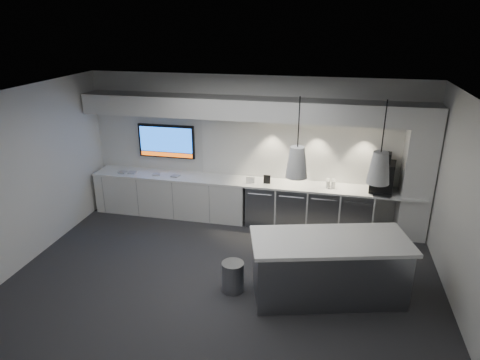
% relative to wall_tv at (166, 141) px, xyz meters
% --- Properties ---
extents(floor, '(7.00, 7.00, 0.00)m').
position_rel_wall_tv_xyz_m(floor, '(1.90, -2.45, -1.56)').
color(floor, '#2A2A2C').
rests_on(floor, ground).
extents(ceiling, '(7.00, 7.00, 0.00)m').
position_rel_wall_tv_xyz_m(ceiling, '(1.90, -2.45, 1.44)').
color(ceiling, black).
rests_on(ceiling, wall_back).
extents(wall_back, '(7.00, 0.00, 7.00)m').
position_rel_wall_tv_xyz_m(wall_back, '(1.90, 0.05, -0.06)').
color(wall_back, silver).
rests_on(wall_back, floor).
extents(wall_front, '(7.00, 0.00, 7.00)m').
position_rel_wall_tv_xyz_m(wall_front, '(1.90, -4.95, -0.06)').
color(wall_front, silver).
rests_on(wall_front, floor).
extents(wall_left, '(0.00, 7.00, 7.00)m').
position_rel_wall_tv_xyz_m(wall_left, '(-1.60, -2.45, -0.06)').
color(wall_left, silver).
rests_on(wall_left, floor).
extents(wall_right, '(0.00, 7.00, 7.00)m').
position_rel_wall_tv_xyz_m(wall_right, '(5.40, -2.45, -0.06)').
color(wall_right, silver).
rests_on(wall_right, floor).
extents(back_counter, '(6.80, 0.65, 0.04)m').
position_rel_wall_tv_xyz_m(back_counter, '(1.90, -0.27, -0.68)').
color(back_counter, white).
rests_on(back_counter, left_base_cabinets).
extents(left_base_cabinets, '(3.30, 0.63, 0.86)m').
position_rel_wall_tv_xyz_m(left_base_cabinets, '(0.15, -0.27, -1.13)').
color(left_base_cabinets, white).
rests_on(left_base_cabinets, floor).
extents(fridge_unit_a, '(0.60, 0.61, 0.85)m').
position_rel_wall_tv_xyz_m(fridge_unit_a, '(2.15, -0.27, -1.13)').
color(fridge_unit_a, gray).
rests_on(fridge_unit_a, floor).
extents(fridge_unit_b, '(0.60, 0.61, 0.85)m').
position_rel_wall_tv_xyz_m(fridge_unit_b, '(2.78, -0.27, -1.13)').
color(fridge_unit_b, gray).
rests_on(fridge_unit_b, floor).
extents(fridge_unit_c, '(0.60, 0.61, 0.85)m').
position_rel_wall_tv_xyz_m(fridge_unit_c, '(3.41, -0.27, -1.13)').
color(fridge_unit_c, gray).
rests_on(fridge_unit_c, floor).
extents(fridge_unit_d, '(0.60, 0.61, 0.85)m').
position_rel_wall_tv_xyz_m(fridge_unit_d, '(4.04, -0.27, -1.13)').
color(fridge_unit_d, gray).
rests_on(fridge_unit_d, floor).
extents(backsplash, '(4.60, 0.03, 1.30)m').
position_rel_wall_tv_xyz_m(backsplash, '(3.10, 0.03, -0.01)').
color(backsplash, white).
rests_on(backsplash, wall_back).
extents(soffit, '(6.90, 0.60, 0.40)m').
position_rel_wall_tv_xyz_m(soffit, '(1.90, -0.25, 0.84)').
color(soffit, white).
rests_on(soffit, wall_back).
extents(column, '(0.55, 0.55, 2.60)m').
position_rel_wall_tv_xyz_m(column, '(5.10, -0.25, -0.26)').
color(column, white).
rests_on(column, floor).
extents(wall_tv, '(1.25, 0.07, 0.72)m').
position_rel_wall_tv_xyz_m(wall_tv, '(0.00, 0.00, 0.00)').
color(wall_tv, black).
rests_on(wall_tv, wall_back).
extents(island, '(2.51, 1.56, 0.99)m').
position_rel_wall_tv_xyz_m(island, '(3.56, -2.60, -1.06)').
color(island, gray).
rests_on(island, floor).
extents(bin, '(0.43, 0.43, 0.49)m').
position_rel_wall_tv_xyz_m(bin, '(2.11, -2.77, -1.31)').
color(bin, gray).
rests_on(bin, floor).
extents(coffee_machine, '(0.50, 0.65, 0.77)m').
position_rel_wall_tv_xyz_m(coffee_machine, '(4.47, -0.25, -0.34)').
color(coffee_machine, black).
rests_on(coffee_machine, back_counter).
extents(sign_black, '(0.14, 0.02, 0.18)m').
position_rel_wall_tv_xyz_m(sign_black, '(2.25, -0.34, -0.57)').
color(sign_black, black).
rests_on(sign_black, back_counter).
extents(sign_white, '(0.18, 0.05, 0.14)m').
position_rel_wall_tv_xyz_m(sign_white, '(1.92, -0.40, -0.59)').
color(sign_white, white).
rests_on(sign_white, back_counter).
extents(cup_cluster, '(0.18, 0.18, 0.15)m').
position_rel_wall_tv_xyz_m(cup_cluster, '(3.52, -0.28, -0.58)').
color(cup_cluster, silver).
rests_on(cup_cluster, back_counter).
extents(tray_a, '(0.17, 0.17, 0.02)m').
position_rel_wall_tv_xyz_m(tray_a, '(-0.91, -0.37, -0.65)').
color(tray_a, '#ACACAC').
rests_on(tray_a, back_counter).
extents(tray_b, '(0.17, 0.17, 0.02)m').
position_rel_wall_tv_xyz_m(tray_b, '(-0.69, -0.34, -0.65)').
color(tray_b, '#ACACAC').
rests_on(tray_b, back_counter).
extents(tray_c, '(0.20, 0.20, 0.02)m').
position_rel_wall_tv_xyz_m(tray_c, '(-0.13, -0.35, -0.65)').
color(tray_c, '#ACACAC').
rests_on(tray_c, back_counter).
extents(tray_d, '(0.19, 0.19, 0.02)m').
position_rel_wall_tv_xyz_m(tray_d, '(0.30, -0.35, -0.65)').
color(tray_d, '#ACACAC').
rests_on(tray_d, back_counter).
extents(pendant_left, '(0.31, 0.31, 1.14)m').
position_rel_wall_tv_xyz_m(pendant_left, '(3.01, -2.60, 0.59)').
color(pendant_left, white).
rests_on(pendant_left, ceiling).
extents(pendant_right, '(0.31, 0.31, 1.14)m').
position_rel_wall_tv_xyz_m(pendant_right, '(4.12, -2.60, 0.59)').
color(pendant_right, white).
rests_on(pendant_right, ceiling).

